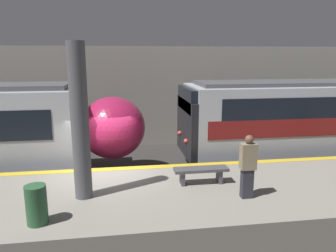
{
  "coord_description": "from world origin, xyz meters",
  "views": [
    {
      "loc": [
        0.52,
        -9.98,
        4.59
      ],
      "look_at": [
        2.14,
        0.86,
        2.19
      ],
      "focal_mm": 35.0,
      "sensor_mm": 36.0,
      "label": 1
    }
  ],
  "objects_px": {
    "person_waiting": "(248,165)",
    "platform_bench": "(201,172)",
    "support_pillar_near": "(80,123)",
    "trash_bin": "(36,205)"
  },
  "relations": [
    {
      "from": "person_waiting",
      "to": "platform_bench",
      "type": "distance_m",
      "value": 1.47
    },
    {
      "from": "support_pillar_near",
      "to": "trash_bin",
      "type": "distance_m",
      "value": 2.1
    },
    {
      "from": "platform_bench",
      "to": "person_waiting",
      "type": "bearing_deg",
      "value": -49.42
    },
    {
      "from": "trash_bin",
      "to": "person_waiting",
      "type": "bearing_deg",
      "value": 6.84
    },
    {
      "from": "person_waiting",
      "to": "platform_bench",
      "type": "bearing_deg",
      "value": 130.58
    },
    {
      "from": "support_pillar_near",
      "to": "platform_bench",
      "type": "bearing_deg",
      "value": 7.51
    },
    {
      "from": "support_pillar_near",
      "to": "person_waiting",
      "type": "height_order",
      "value": "support_pillar_near"
    },
    {
      "from": "support_pillar_near",
      "to": "platform_bench",
      "type": "distance_m",
      "value": 3.52
    },
    {
      "from": "person_waiting",
      "to": "trash_bin",
      "type": "distance_m",
      "value": 4.91
    },
    {
      "from": "support_pillar_near",
      "to": "trash_bin",
      "type": "bearing_deg",
      "value": -124.32
    }
  ]
}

